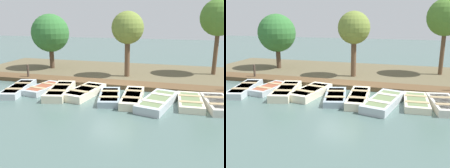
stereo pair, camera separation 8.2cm
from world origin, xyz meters
The scene contains 16 objects.
ground_plane centered at (0.00, 0.00, 0.00)m, with size 80.00×80.00×0.00m, color #4C6660.
shore_bank centered at (-5.00, 0.00, 0.10)m, with size 8.00×24.00×0.20m.
dock_walkway centered at (-1.41, 0.00, 0.14)m, with size 1.40×18.81×0.27m.
rowboat_0 centered at (1.31, -5.40, 0.18)m, with size 3.55×1.77×0.37m.
rowboat_1 centered at (0.78, -4.04, 0.17)m, with size 2.75×1.53×0.34m.
rowboat_2 centered at (1.17, -2.74, 0.22)m, with size 3.47×1.76×0.43m.
rowboat_3 centered at (0.96, -1.33, 0.21)m, with size 3.15×1.75×0.42m.
rowboat_4 centered at (1.29, 0.24, 0.17)m, with size 3.02×1.73×0.34m.
rowboat_5 centered at (1.25, 1.49, 0.21)m, with size 3.28×1.22×0.42m.
rowboat_6 centered at (1.54, 2.82, 0.20)m, with size 3.55×1.98×0.41m.
rowboat_7 centered at (1.04, 4.39, 0.17)m, with size 2.76×1.30×0.35m.
rowboat_8 centered at (1.07, 5.70, 0.19)m, with size 2.95×1.62×0.38m.
mooring_post_near centered at (-1.27, -6.43, 0.58)m, with size 0.14×0.14×1.14m.
park_tree_far_left centered at (-4.84, -6.50, 3.05)m, with size 3.02×3.02×4.59m.
park_tree_left centered at (-3.56, 0.14, 3.54)m, with size 2.23×2.23×4.73m.
park_tree_center centered at (-5.89, 6.19, 4.26)m, with size 2.62×2.62×5.62m.
Camera 1 is at (13.56, 3.78, 4.24)m, focal length 40.00 mm.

